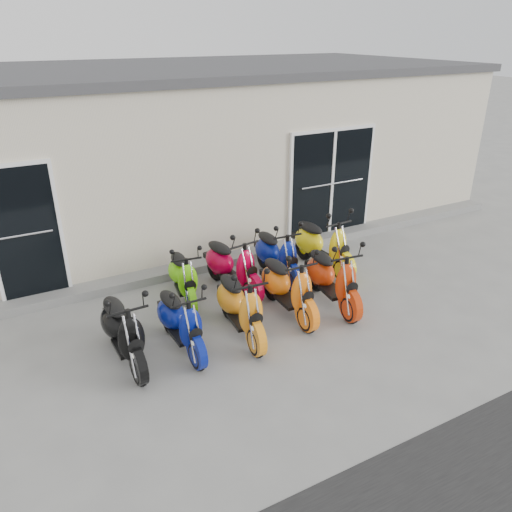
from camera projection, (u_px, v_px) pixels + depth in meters
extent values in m
plane|color=gray|center=(274.00, 313.00, 7.86)|extent=(80.00, 80.00, 0.00)
cube|color=beige|center=(160.00, 148.00, 11.35)|extent=(14.00, 6.00, 3.20)
cube|color=#3F3F42|center=(154.00, 70.00, 10.65)|extent=(14.20, 6.20, 0.16)
cube|color=gray|center=(220.00, 261.00, 9.44)|extent=(14.00, 0.40, 0.15)
cube|color=black|center=(25.00, 230.00, 7.69)|extent=(1.07, 0.08, 2.22)
cube|color=black|center=(331.00, 180.00, 10.19)|extent=(2.02, 0.08, 2.22)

